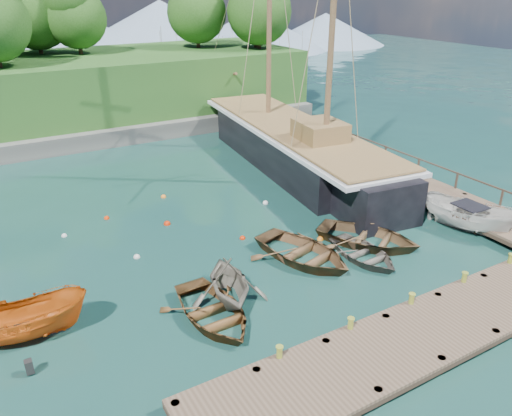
{
  "coord_description": "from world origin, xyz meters",
  "views": [
    {
      "loc": [
        -11.13,
        -15.86,
        11.89
      ],
      "look_at": [
        -0.26,
        2.87,
        2.0
      ],
      "focal_mm": 35.0,
      "sensor_mm": 36.0,
      "label": 1
    }
  ],
  "objects_px": {
    "schooner": "(293,148)",
    "motorboat_orange": "(26,340)",
    "rowboat_0": "(213,319)",
    "rowboat_3": "(363,259)",
    "rowboat_4": "(367,244)",
    "rowboat_1": "(229,299)",
    "cabin_boat_white": "(465,230)",
    "rowboat_2": "(303,260)"
  },
  "relations": [
    {
      "from": "rowboat_4",
      "to": "rowboat_1",
      "type": "bearing_deg",
      "value": 153.05
    },
    {
      "from": "motorboat_orange",
      "to": "cabin_boat_white",
      "type": "relative_size",
      "value": 0.95
    },
    {
      "from": "rowboat_0",
      "to": "rowboat_1",
      "type": "distance_m",
      "value": 1.46
    },
    {
      "from": "rowboat_2",
      "to": "cabin_boat_white",
      "type": "height_order",
      "value": "cabin_boat_white"
    },
    {
      "from": "rowboat_3",
      "to": "cabin_boat_white",
      "type": "distance_m",
      "value": 6.63
    },
    {
      "from": "rowboat_1",
      "to": "rowboat_4",
      "type": "bearing_deg",
      "value": 19.07
    },
    {
      "from": "rowboat_0",
      "to": "schooner",
      "type": "distance_m",
      "value": 18.29
    },
    {
      "from": "rowboat_0",
      "to": "cabin_boat_white",
      "type": "distance_m",
      "value": 14.69
    },
    {
      "from": "rowboat_2",
      "to": "cabin_boat_white",
      "type": "relative_size",
      "value": 1.04
    },
    {
      "from": "rowboat_4",
      "to": "motorboat_orange",
      "type": "xyz_separation_m",
      "value": [
        -15.62,
        0.75,
        0.0
      ]
    },
    {
      "from": "rowboat_2",
      "to": "schooner",
      "type": "xyz_separation_m",
      "value": [
        7.03,
        11.26,
        1.2
      ]
    },
    {
      "from": "rowboat_4",
      "to": "rowboat_3",
      "type": "bearing_deg",
      "value": -170.6
    },
    {
      "from": "motorboat_orange",
      "to": "schooner",
      "type": "height_order",
      "value": "schooner"
    },
    {
      "from": "rowboat_1",
      "to": "rowboat_4",
      "type": "height_order",
      "value": "rowboat_1"
    },
    {
      "from": "rowboat_3",
      "to": "rowboat_4",
      "type": "distance_m",
      "value": 1.51
    },
    {
      "from": "rowboat_0",
      "to": "rowboat_1",
      "type": "relative_size",
      "value": 1.24
    },
    {
      "from": "rowboat_4",
      "to": "cabin_boat_white",
      "type": "distance_m",
      "value": 5.66
    },
    {
      "from": "rowboat_3",
      "to": "rowboat_1",
      "type": "bearing_deg",
      "value": 175.34
    },
    {
      "from": "rowboat_3",
      "to": "motorboat_orange",
      "type": "bearing_deg",
      "value": 170.96
    },
    {
      "from": "rowboat_3",
      "to": "rowboat_4",
      "type": "height_order",
      "value": "rowboat_4"
    },
    {
      "from": "motorboat_orange",
      "to": "rowboat_2",
      "type": "bearing_deg",
      "value": -83.09
    },
    {
      "from": "motorboat_orange",
      "to": "schooner",
      "type": "bearing_deg",
      "value": -51.47
    },
    {
      "from": "rowboat_1",
      "to": "schooner",
      "type": "bearing_deg",
      "value": 61.2
    },
    {
      "from": "schooner",
      "to": "rowboat_3",
      "type": "bearing_deg",
      "value": -103.06
    },
    {
      "from": "motorboat_orange",
      "to": "cabin_boat_white",
      "type": "xyz_separation_m",
      "value": [
        21.1,
        -2.17,
        0.0
      ]
    },
    {
      "from": "rowboat_4",
      "to": "motorboat_orange",
      "type": "distance_m",
      "value": 15.64
    },
    {
      "from": "rowboat_2",
      "to": "rowboat_4",
      "type": "relative_size",
      "value": 1.01
    },
    {
      "from": "rowboat_0",
      "to": "cabin_boat_white",
      "type": "xyz_separation_m",
      "value": [
        14.69,
        0.16,
        0.0
      ]
    },
    {
      "from": "rowboat_0",
      "to": "rowboat_2",
      "type": "bearing_deg",
      "value": 17.78
    },
    {
      "from": "motorboat_orange",
      "to": "rowboat_1",
      "type": "bearing_deg",
      "value": -92.02
    },
    {
      "from": "rowboat_3",
      "to": "rowboat_0",
      "type": "bearing_deg",
      "value": -178.04
    },
    {
      "from": "schooner",
      "to": "cabin_boat_white",
      "type": "bearing_deg",
      "value": -74.24
    },
    {
      "from": "schooner",
      "to": "motorboat_orange",
      "type": "bearing_deg",
      "value": -143.55
    },
    {
      "from": "rowboat_3",
      "to": "cabin_boat_white",
      "type": "bearing_deg",
      "value": -5.83
    },
    {
      "from": "rowboat_1",
      "to": "rowboat_2",
      "type": "distance_m",
      "value": 4.54
    },
    {
      "from": "cabin_boat_white",
      "to": "rowboat_2",
      "type": "bearing_deg",
      "value": 151.66
    },
    {
      "from": "rowboat_0",
      "to": "rowboat_3",
      "type": "distance_m",
      "value": 8.1
    },
    {
      "from": "rowboat_0",
      "to": "rowboat_4",
      "type": "relative_size",
      "value": 0.9
    },
    {
      "from": "motorboat_orange",
      "to": "rowboat_3",
      "type": "bearing_deg",
      "value": -88.08
    },
    {
      "from": "cabin_boat_white",
      "to": "rowboat_4",
      "type": "bearing_deg",
      "value": 148.14
    },
    {
      "from": "rowboat_0",
      "to": "motorboat_orange",
      "type": "relative_size",
      "value": 0.98
    },
    {
      "from": "rowboat_2",
      "to": "rowboat_4",
      "type": "bearing_deg",
      "value": -21.02
    }
  ]
}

